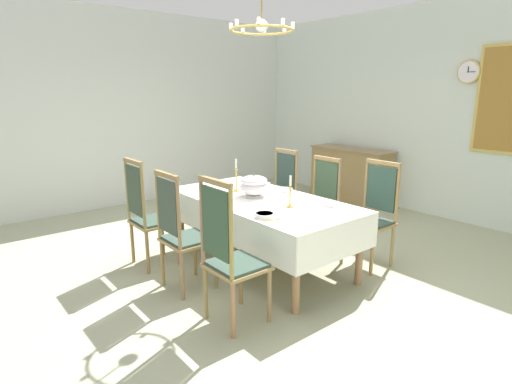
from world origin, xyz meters
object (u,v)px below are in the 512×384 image
bowl_near_left (284,190)px  chair_north_a (279,189)px  bowl_far_right (331,204)px  chair_north_c (373,213)px  sideboard (350,175)px  bowl_near_right (265,215)px  spoon_secondary (276,219)px  chair_south_c (229,253)px  chandelier (262,29)px  chair_north_b (319,200)px  soup_tureen (254,185)px  candlestick_west (236,178)px  dining_table (261,206)px  chair_south_b (181,231)px  spoon_primary (279,188)px  bowl_far_left (264,184)px  chair_south_a (147,213)px  candlestick_east (290,195)px  mounted_clock (469,72)px

bowl_near_left → chair_north_a: bearing=141.8°
bowl_far_right → chair_north_c: bearing=81.0°
chair_north_a → sideboard: chair_north_a is taller
chair_north_c → sideboard: (-1.85, 2.00, -0.12)m
bowl_near_right → spoon_secondary: bearing=11.6°
chair_north_a → spoon_secondary: size_ratio=6.15×
chair_south_c → chandelier: 2.16m
bowl_far_right → spoon_secondary: bowl_far_right is taller
chair_north_b → sideboard: (-1.09, 2.00, -0.10)m
bowl_near_left → bowl_near_right: bowl_near_right is taller
soup_tureen → candlestick_west: size_ratio=0.87×
chair_south_c → chair_north_c: (0.00, 1.87, -0.03)m
bowl_near_right → dining_table: bearing=142.7°
chair_south_b → bowl_near_right: bearing=44.1°
candlestick_west → spoon_primary: 0.52m
bowl_far_left → chair_north_a: bearing=120.2°
candlestick_west → chandelier: size_ratio=0.55×
chair_south_a → chair_north_b: size_ratio=1.09×
chair_north_b → candlestick_west: candlestick_west is taller
bowl_near_right → chandelier: bearing=142.7°
chair_south_a → bowl_far_left: (0.30, 1.35, 0.17)m
chair_north_c → candlestick_west: size_ratio=3.08×
spoon_primary → chair_north_b: bearing=69.2°
spoon_primary → chandelier: (0.21, -0.44, 1.66)m
chair_south_c → candlestick_east: 1.02m
candlestick_east → bowl_far_right: 0.42m
soup_tureen → chandelier: bearing=-0.0°
chair_north_a → mounted_clock: size_ratio=3.55×
candlestick_west → bowl_far_right: bearing=18.2°
bowl_near_left → chandelier: chandelier is taller
spoon_primary → spoon_secondary: same height
chair_south_c → mounted_clock: 4.38m
mounted_clock → chair_north_b: bearing=-104.7°
dining_table → candlestick_east: 0.48m
chair_south_a → candlestick_west: chair_south_a is taller
chair_south_b → chair_north_c: bearing=67.7°
spoon_secondary → chair_south_b: bearing=-131.2°
soup_tureen → bowl_far_left: 0.54m
soup_tureen → spoon_secondary: (0.77, -0.37, -0.11)m
chair_south_c → soup_tureen: chair_south_c is taller
chair_south_a → chair_north_b: 2.00m
chair_north_b → bowl_far_right: (0.67, -0.58, 0.20)m
bowl_near_left → spoon_primary: size_ratio=1.02×
candlestick_west → sideboard: 3.04m
candlestick_east → bowl_far_right: (0.21, 0.35, -0.10)m
candlestick_east → chair_south_a: bearing=-141.5°
chair_north_c → spoon_primary: size_ratio=6.30×
chair_north_a → soup_tureen: (0.62, -0.93, 0.30)m
candlestick_west → candlestick_east: size_ratio=1.16×
candlestick_west → bowl_near_right: size_ratio=1.95×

